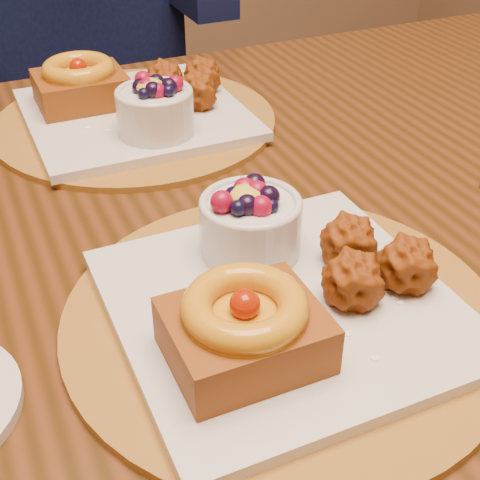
% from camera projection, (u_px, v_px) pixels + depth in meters
% --- Properties ---
extents(dining_table, '(1.60, 0.90, 0.76)m').
position_uv_depth(dining_table, '(195.00, 255.00, 0.79)').
color(dining_table, '#331E09').
rests_on(dining_table, ground).
extents(place_setting_near, '(0.38, 0.38, 0.09)m').
position_uv_depth(place_setting_near, '(277.00, 291.00, 0.57)').
color(place_setting_near, brown).
rests_on(place_setting_near, dining_table).
extents(place_setting_far, '(0.38, 0.38, 0.09)m').
position_uv_depth(place_setting_far, '(133.00, 106.00, 0.89)').
color(place_setting_far, brown).
rests_on(place_setting_far, dining_table).
extents(chair_far, '(0.48, 0.48, 0.87)m').
position_uv_depth(chair_far, '(102.00, 137.00, 1.50)').
color(chair_far, black).
rests_on(chair_far, ground).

